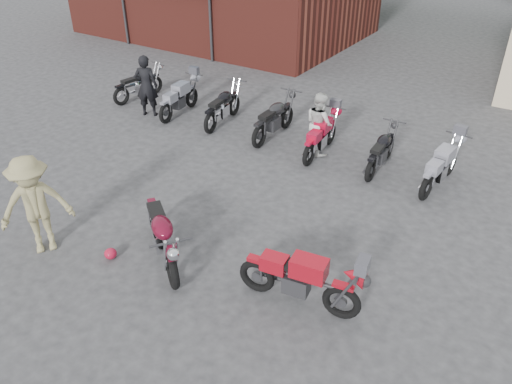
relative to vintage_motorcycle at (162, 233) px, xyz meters
The scene contains 14 objects.
ground 0.70m from the vintage_motorcycle, 86.25° to the left, with size 90.00×90.00×0.00m, color #313234.
vintage_motorcycle is the anchor object (origin of this frame).
sportbike 2.68m from the vintage_motorcycle, ahead, with size 2.03×0.67×1.18m, color #AE0E1D, non-canonical shape.
helmet 1.14m from the vintage_motorcycle, 149.86° to the right, with size 0.23×0.23×0.21m, color #A9122D.
person_dark 7.04m from the vintage_motorcycle, 135.62° to the left, with size 0.66×0.44×1.82m, color black.
person_light 5.51m from the vintage_motorcycle, 86.31° to the left, with size 0.78×0.61×1.60m, color silver.
person_tan 2.38m from the vintage_motorcycle, 155.42° to the right, with size 1.27×0.73×1.97m, color #978C5D.
row_bike_0 8.43m from the vintage_motorcycle, 137.26° to the left, with size 1.87×0.62×1.09m, color black, non-canonical shape.
row_bike_1 6.93m from the vintage_motorcycle, 127.99° to the left, with size 1.92×0.63×1.12m, color gray, non-canonical shape.
row_bike_2 6.28m from the vintage_motorcycle, 116.24° to the left, with size 1.99×0.66×1.15m, color black, non-canonical shape.
row_bike_3 5.75m from the vintage_motorcycle, 100.70° to the left, with size 2.05×0.68×1.19m, color black, non-canonical shape.
row_bike_4 5.44m from the vintage_motorcycle, 85.13° to the left, with size 1.90×0.63×1.10m, color red, non-canonical shape.
row_bike_5 5.87m from the vintage_motorcycle, 69.64° to the left, with size 1.85×0.61×1.07m, color black, non-canonical shape.
row_bike_6 6.46m from the vintage_motorcycle, 57.45° to the left, with size 1.93×0.64×1.12m, color #9392A0, non-canonical shape.
Camera 1 is at (5.34, -5.43, 5.96)m, focal length 35.00 mm.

